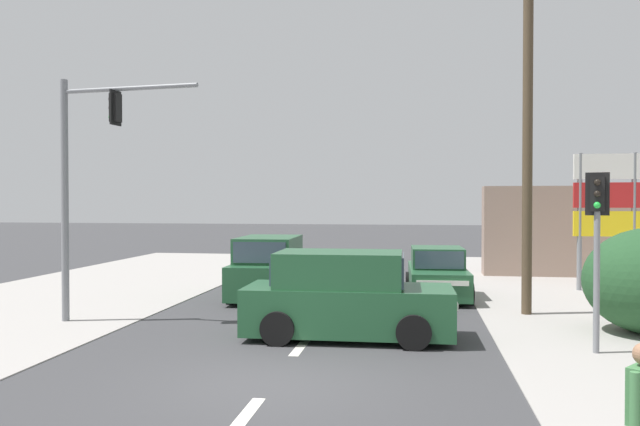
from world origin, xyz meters
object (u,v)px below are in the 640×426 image
object	(u,v)px
shopping_plaza_sign	(607,202)
sedan_oncoming_mid	(437,275)
utility_pole_midground_right	(528,119)
pedestal_signal_right_kerb	(597,231)
suv_crossing_left	(346,298)
traffic_signal_mast	(84,167)
suv_oncoming_near	(270,269)

from	to	relation	value
shopping_plaza_sign	sedan_oncoming_mid	distance (m)	6.41
shopping_plaza_sign	sedan_oncoming_mid	world-z (taller)	shopping_plaza_sign
shopping_plaza_sign	utility_pole_midground_right	bearing A→B (deg)	-124.66
utility_pole_midground_right	pedestal_signal_right_kerb	distance (m)	5.04
suv_crossing_left	sedan_oncoming_mid	xyz separation A→B (m)	(2.16, 6.21, -0.18)
sedan_oncoming_mid	suv_crossing_left	bearing A→B (deg)	-109.15
traffic_signal_mast	suv_crossing_left	size ratio (longest dim) A/B	1.31
utility_pole_midground_right	shopping_plaza_sign	bearing A→B (deg)	55.34
suv_oncoming_near	shopping_plaza_sign	bearing A→B (deg)	15.04
suv_oncoming_near	sedan_oncoming_mid	size ratio (longest dim) A/B	1.07
pedestal_signal_right_kerb	suv_crossing_left	world-z (taller)	pedestal_signal_right_kerb
pedestal_signal_right_kerb	sedan_oncoming_mid	world-z (taller)	pedestal_signal_right_kerb
suv_crossing_left	sedan_oncoming_mid	bearing A→B (deg)	70.85
traffic_signal_mast	suv_crossing_left	world-z (taller)	traffic_signal_mast
traffic_signal_mast	shopping_plaza_sign	bearing A→B (deg)	28.14
shopping_plaza_sign	sedan_oncoming_mid	size ratio (longest dim) A/B	1.07
shopping_plaza_sign	suv_oncoming_near	distance (m)	11.34
utility_pole_midground_right	traffic_signal_mast	world-z (taller)	utility_pole_midground_right
shopping_plaza_sign	suv_crossing_left	world-z (taller)	shopping_plaza_sign
suv_crossing_left	shopping_plaza_sign	bearing A→B (deg)	47.20
traffic_signal_mast	sedan_oncoming_mid	xyz separation A→B (m)	(8.72, 5.50, -3.13)
traffic_signal_mast	shopping_plaza_sign	size ratio (longest dim) A/B	1.30
suv_oncoming_near	suv_crossing_left	size ratio (longest dim) A/B	1.01
utility_pole_midground_right	traffic_signal_mast	size ratio (longest dim) A/B	1.64
sedan_oncoming_mid	traffic_signal_mast	bearing A→B (deg)	-147.76
utility_pole_midground_right	traffic_signal_mast	bearing A→B (deg)	-165.66
utility_pole_midground_right	suv_crossing_left	world-z (taller)	utility_pole_midground_right
pedestal_signal_right_kerb	traffic_signal_mast	bearing A→B (deg)	173.20
traffic_signal_mast	pedestal_signal_right_kerb	xyz separation A→B (m)	(11.57, -1.38, -1.42)
traffic_signal_mast	suv_crossing_left	bearing A→B (deg)	-6.19
utility_pole_midground_right	suv_crossing_left	distance (m)	7.06
sedan_oncoming_mid	utility_pole_midground_right	bearing A→B (deg)	-50.37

